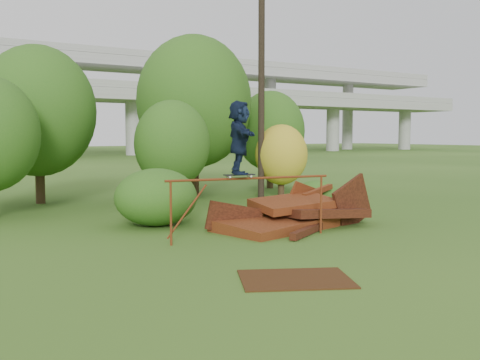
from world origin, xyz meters
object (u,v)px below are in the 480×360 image
scrap_pile (292,216)px  utility_pole (261,76)px  skater (239,137)px  flat_plate (295,279)px

scrap_pile → utility_pole: bearing=63.2°
utility_pole → skater: bearing=-127.6°
scrap_pile → skater: (-2.40, -0.82, 2.38)m
scrap_pile → utility_pole: size_ratio=0.54×
scrap_pile → utility_pole: 9.00m
skater → scrap_pile: bearing=-46.9°
scrap_pile → flat_plate: (-3.54, -4.73, -0.34)m
scrap_pile → skater: size_ratio=2.91×
scrap_pile → flat_plate: scrap_pile is taller
skater → flat_plate: (-1.14, -3.92, -2.72)m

